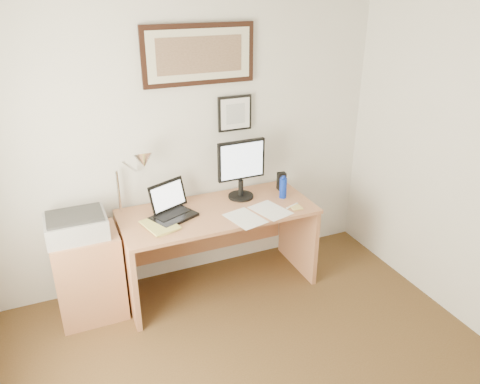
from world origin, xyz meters
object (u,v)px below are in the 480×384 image
book (147,230)px  lcd_monitor (241,167)px  side_cabinet (89,275)px  water_bottle (283,188)px  laptop (171,209)px  printer (76,226)px  desk (215,230)px

book → lcd_monitor: bearing=16.5°
side_cabinet → lcd_monitor: 1.51m
water_bottle → book: (-1.22, -0.12, -0.08)m
book → laptop: size_ratio=0.70×
book → lcd_monitor: 0.97m
laptop → printer: bearing=-179.5°
side_cabinet → laptop: size_ratio=1.75×
laptop → lcd_monitor: size_ratio=0.80×
laptop → lcd_monitor: lcd_monitor is taller
water_bottle → side_cabinet: bearing=178.5°
water_bottle → desk: size_ratio=0.11×
water_bottle → laptop: (-0.98, 0.05, -0.03)m
lcd_monitor → water_bottle: bearing=-22.8°
printer → laptop: bearing=0.5°
side_cabinet → desk: (1.07, 0.04, 0.15)m
lcd_monitor → side_cabinet: bearing=-175.9°
water_bottle → desk: (-0.61, 0.08, -0.33)m
laptop → printer: (-0.73, -0.01, 0.01)m
book → laptop: (0.24, 0.17, 0.05)m
printer → water_bottle: bearing=-1.5°
lcd_monitor → printer: size_ratio=1.18×
printer → desk: bearing=1.9°
side_cabinet → lcd_monitor: (1.34, 0.10, 0.68)m
desk → lcd_monitor: 0.60m
side_cabinet → book: size_ratio=2.49×
book → desk: size_ratio=0.18×
water_bottle → lcd_monitor: (-0.33, 0.14, 0.20)m
desk → laptop: bearing=-175.4°
book → desk: book is taller
book → lcd_monitor: size_ratio=0.56×
laptop → desk: bearing=4.6°
desk → printer: size_ratio=3.64×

